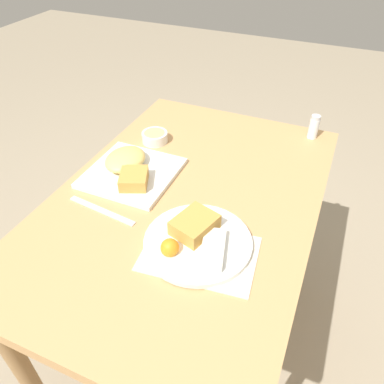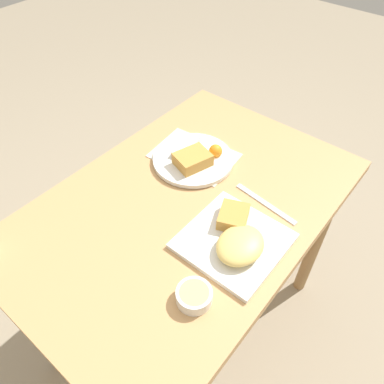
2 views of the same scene
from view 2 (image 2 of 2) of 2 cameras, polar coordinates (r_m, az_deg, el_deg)
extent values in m
plane|color=gray|center=(1.74, -0.65, -18.93)|extent=(8.00, 8.00, 0.00)
cube|color=tan|center=(1.11, -0.96, -2.23)|extent=(1.05, 0.71, 0.04)
cylinder|color=#9F7649|center=(1.60, 18.55, -6.70)|extent=(0.05, 0.05, 0.73)
cylinder|color=#9F7649|center=(1.45, -23.21, -17.51)|extent=(0.05, 0.05, 0.73)
cylinder|color=#9F7649|center=(1.77, 1.67, 2.65)|extent=(0.05, 0.05, 0.73)
cube|color=beige|center=(1.25, 0.36, 5.61)|extent=(0.21, 0.29, 0.00)
cube|color=white|center=(1.01, 6.33, -7.40)|extent=(0.25, 0.25, 0.01)
ellipsoid|color=#EFCC6B|center=(0.97, 7.36, -8.01)|extent=(0.14, 0.11, 0.04)
cube|color=gold|center=(1.03, 6.33, -3.74)|extent=(0.11, 0.10, 0.04)
cylinder|color=white|center=(1.23, 0.17, 5.04)|extent=(0.26, 0.26, 0.01)
cube|color=gold|center=(1.18, 0.10, 5.00)|extent=(0.13, 0.11, 0.04)
cube|color=silver|center=(1.25, -0.89, 6.97)|extent=(0.13, 0.08, 0.02)
sphere|color=orange|center=(1.23, 3.60, 6.25)|extent=(0.04, 0.04, 0.04)
cylinder|color=white|center=(0.90, 0.33, -15.54)|extent=(0.09, 0.09, 0.03)
cylinder|color=#D1B775|center=(0.89, 0.33, -15.07)|extent=(0.07, 0.07, 0.00)
cube|color=silver|center=(1.12, 11.14, -1.73)|extent=(0.04, 0.21, 0.00)
camera|label=1|loc=(1.54, 9.42, 40.45)|focal=35.00mm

